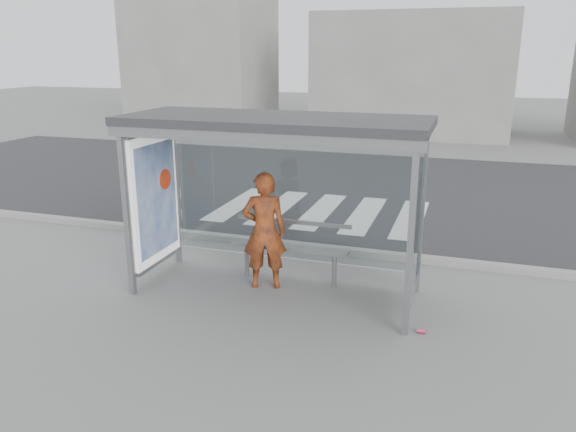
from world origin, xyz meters
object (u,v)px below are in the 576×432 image
Objects in this scene: bus_shelter at (251,160)px; person at (264,231)px; soda_can at (421,331)px; bench at (290,247)px.

person is (0.15, 0.10, -1.08)m from bus_shelter.
bus_shelter is 3.30m from soda_can.
person is 0.56m from bench.
person reaches higher than bench.
soda_can is (2.43, -0.78, -0.87)m from person.
bench is at bearing -150.12° from person.
bus_shelter is 38.09× the size of soda_can.
soda_can is (2.57, -0.68, -1.95)m from bus_shelter.
bus_shelter reaches higher than bench.
person is 16.12× the size of soda_can.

